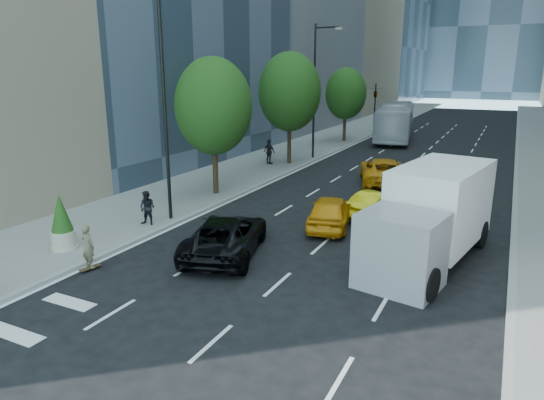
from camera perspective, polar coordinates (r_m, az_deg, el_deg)
The scene contains 20 objects.
ground at distance 16.80m, azimuth -2.44°, elevation -9.23°, with size 160.00×160.00×0.00m, color black.
sidewalk_left at distance 46.89m, azimuth 5.59°, elevation 6.72°, with size 6.00×120.00×0.15m, color slate.
lamp_near at distance 22.18m, azimuth -12.23°, elevation 11.95°, with size 2.13×0.22×10.00m.
lamp_far at distance 37.97m, azimuth 5.26°, elevation 13.44°, with size 2.13×0.22×10.00m.
tree_near at distance 26.80m, azimuth -6.91°, elevation 10.88°, with size 4.20×4.20×7.46m.
tree_mid at distance 35.56m, azimuth 2.09°, elevation 12.58°, with size 4.50×4.50×7.99m.
tree_far at distance 47.73m, azimuth 8.67°, elevation 12.26°, with size 3.90×3.90×6.92m.
traffic_signal at distance 55.20m, azimuth 12.08°, elevation 12.08°, with size 2.48×0.53×5.20m.
skateboarder at distance 18.34m, azimuth -20.80°, elevation -5.44°, with size 0.58×0.38×1.58m, color brown.
black_sedan_lincoln at distance 18.76m, azimuth -5.46°, elevation -4.15°, with size 2.48×5.39×1.50m, color black.
black_sedan_mercedes at distance 22.31m, azimuth 16.97°, elevation -1.92°, with size 1.76×4.34×1.26m, color black.
taxi_a at distance 21.94m, azimuth 6.87°, elevation -1.34°, with size 1.74×4.33×1.47m, color orange.
taxi_b at distance 23.86m, azimuth 12.36°, elevation -0.47°, with size 1.36×3.90×1.29m, color #D0B80A.
taxi_c at distance 30.95m, azimuth 12.92°, elevation 3.36°, with size 2.63×5.71×1.59m, color orange.
taxi_d at distance 29.71m, azimuth 19.55°, elevation 2.34°, with size 2.18×5.37×1.56m, color yellow.
city_bus at distance 50.73m, azimuth 14.30°, elevation 8.96°, with size 3.06×13.07×3.64m, color silver.
box_truck at distance 18.59m, azimuth 18.19°, elevation -1.74°, with size 3.90×7.63×3.48m.
pedestrian_a at distance 22.33m, azimuth -14.46°, elevation -0.92°, with size 0.75×0.59×1.55m, color black.
pedestrian_b at distance 35.60m, azimuth -0.31°, elevation 5.70°, with size 1.06×0.44×1.82m, color black.
planter_shrub at distance 20.36m, azimuth -23.50°, elevation -2.50°, with size 0.92×0.92×2.20m.
Camera 1 is at (7.41, -13.38, 6.95)m, focal length 32.00 mm.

